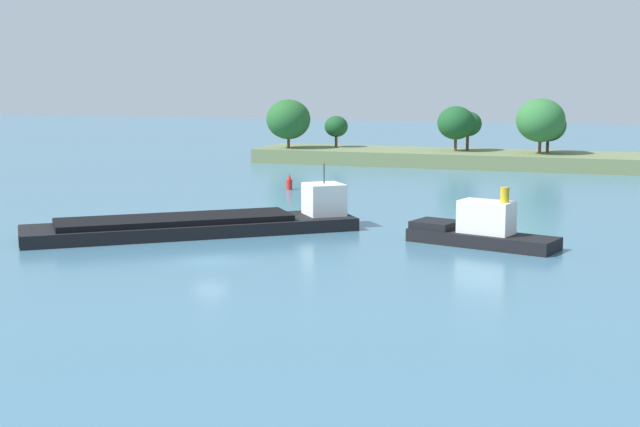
{
  "coord_description": "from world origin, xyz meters",
  "views": [
    {
      "loc": [
        28.69,
        -59.87,
        13.57
      ],
      "look_at": [
        3.04,
        16.63,
        1.2
      ],
      "focal_mm": 51.18,
      "sensor_mm": 36.0,
      "label": 1
    }
  ],
  "objects": [
    {
      "name": "channel_buoy_red",
      "position": [
        -8.86,
        40.66,
        0.81
      ],
      "size": [
        0.7,
        0.7,
        1.9
      ],
      "color": "red",
      "rests_on": "ground"
    },
    {
      "name": "tugboat",
      "position": [
        17.99,
        12.17,
        1.21
      ],
      "size": [
        12.51,
        6.73,
        4.84
      ],
      "color": "black",
      "rests_on": "ground"
    },
    {
      "name": "cargo_barge",
      "position": [
        -5.43,
        9.98,
        0.91
      ],
      "size": [
        26.2,
        22.06,
        5.7
      ],
      "color": "black",
      "rests_on": "ground"
    },
    {
      "name": "ground_plane",
      "position": [
        0.0,
        0.0,
        0.0
      ],
      "size": [
        400.0,
        400.0,
        0.0
      ],
      "primitive_type": "plane",
      "color": "teal"
    },
    {
      "name": "treeline_island",
      "position": [
        2.25,
        75.62,
        3.15
      ],
      "size": [
        56.69,
        13.26,
        10.14
      ],
      "color": "#66754C",
      "rests_on": "ground"
    }
  ]
}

